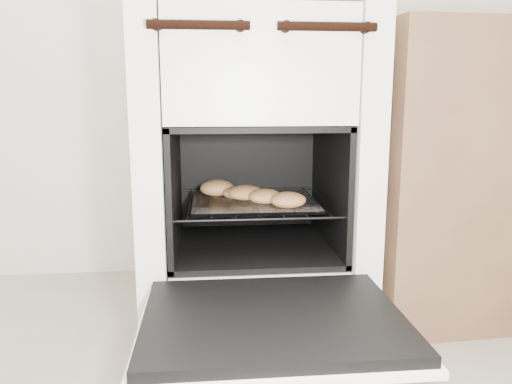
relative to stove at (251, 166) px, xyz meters
The scene contains 6 objects.
stove is the anchor object (origin of this frame).
oven_door 0.58m from the stove, 90.00° to the right, with size 0.55×0.43×0.04m.
oven_rack 0.12m from the stove, 90.00° to the right, with size 0.45×0.43×0.01m.
foil_sheet 0.13m from the stove, 90.00° to the right, with size 0.35×0.31×0.01m, color white.
baked_rolls 0.11m from the stove, 101.58° to the right, with size 0.32×0.32×0.05m.
counter 0.77m from the stove, ahead, with size 0.86×0.57×0.86m, color brown.
Camera 1 is at (-0.01, -0.31, 0.66)m, focal length 35.00 mm.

